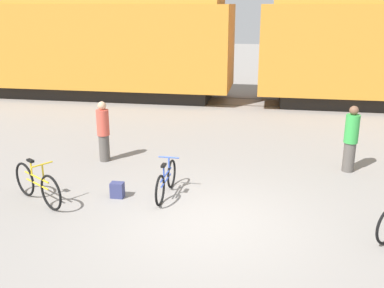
{
  "coord_description": "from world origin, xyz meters",
  "views": [
    {
      "loc": [
        1.07,
        -7.68,
        4.02
      ],
      "look_at": [
        -0.54,
        1.47,
        1.1
      ],
      "focal_mm": 42.0,
      "sensor_mm": 36.0,
      "label": 1
    }
  ],
  "objects_px": {
    "bicycle_yellow": "(37,185)",
    "person_in_green": "(351,139)",
    "bicycle_blue": "(166,181)",
    "backpack": "(117,190)",
    "freight_train": "(246,33)",
    "person_in_red": "(103,131)"
  },
  "relations": [
    {
      "from": "freight_train",
      "to": "bicycle_yellow",
      "type": "relative_size",
      "value": 15.33
    },
    {
      "from": "bicycle_blue",
      "to": "backpack",
      "type": "relative_size",
      "value": 4.77
    },
    {
      "from": "person_in_green",
      "to": "bicycle_blue",
      "type": "bearing_deg",
      "value": 137.49
    },
    {
      "from": "bicycle_yellow",
      "to": "backpack",
      "type": "distance_m",
      "value": 1.65
    },
    {
      "from": "freight_train",
      "to": "bicycle_blue",
      "type": "distance_m",
      "value": 10.46
    },
    {
      "from": "freight_train",
      "to": "bicycle_yellow",
      "type": "xyz_separation_m",
      "value": [
        -3.61,
        -10.9,
        -2.46
      ]
    },
    {
      "from": "bicycle_yellow",
      "to": "person_in_green",
      "type": "distance_m",
      "value": 7.38
    },
    {
      "from": "person_in_green",
      "to": "backpack",
      "type": "xyz_separation_m",
      "value": [
        -5.16,
        -2.53,
        -0.67
      ]
    },
    {
      "from": "bicycle_yellow",
      "to": "person_in_red",
      "type": "relative_size",
      "value": 0.97
    },
    {
      "from": "bicycle_blue",
      "to": "backpack",
      "type": "xyz_separation_m",
      "value": [
        -1.02,
        -0.27,
        -0.18
      ]
    },
    {
      "from": "bicycle_blue",
      "to": "backpack",
      "type": "bearing_deg",
      "value": -165.36
    },
    {
      "from": "person_in_red",
      "to": "backpack",
      "type": "bearing_deg",
      "value": 0.96
    },
    {
      "from": "freight_train",
      "to": "backpack",
      "type": "relative_size",
      "value": 70.16
    },
    {
      "from": "person_in_green",
      "to": "freight_train",
      "type": "bearing_deg",
      "value": 40.35
    },
    {
      "from": "freight_train",
      "to": "person_in_green",
      "type": "xyz_separation_m",
      "value": [
        3.09,
        -7.84,
        -2.02
      ]
    },
    {
      "from": "bicycle_blue",
      "to": "backpack",
      "type": "distance_m",
      "value": 1.07
    },
    {
      "from": "bicycle_blue",
      "to": "person_in_green",
      "type": "xyz_separation_m",
      "value": [
        4.14,
        2.26,
        0.49
      ]
    },
    {
      "from": "freight_train",
      "to": "person_in_red",
      "type": "bearing_deg",
      "value": -111.3
    },
    {
      "from": "freight_train",
      "to": "person_in_green",
      "type": "height_order",
      "value": "freight_train"
    },
    {
      "from": "person_in_red",
      "to": "person_in_green",
      "type": "xyz_separation_m",
      "value": [
        6.27,
        0.31,
        0.03
      ]
    },
    {
      "from": "backpack",
      "to": "person_in_green",
      "type": "bearing_deg",
      "value": 26.11
    },
    {
      "from": "freight_train",
      "to": "person_in_green",
      "type": "bearing_deg",
      "value": -68.48
    }
  ]
}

